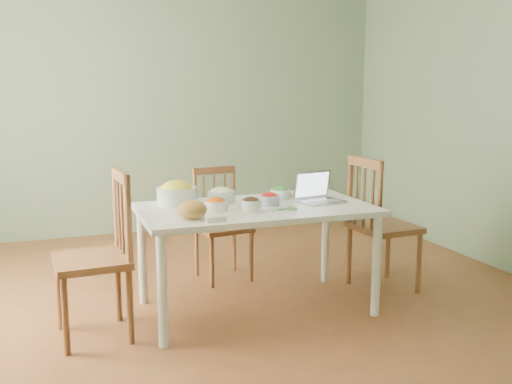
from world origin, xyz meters
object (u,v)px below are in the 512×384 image
object	(u,v)px
chair_right	(385,224)
laptop	(322,188)
dining_table	(256,258)
bowl_squash	(177,193)
chair_left	(91,256)
bread_boule	(192,210)
chair_far	(223,225)

from	to	relation	value
chair_right	laptop	distance (m)	0.68
chair_right	dining_table	bearing A→B (deg)	90.36
bowl_squash	laptop	bearing A→B (deg)	-16.50
bowl_squash	laptop	xyz separation A→B (m)	(0.98, -0.29, 0.02)
dining_table	laptop	world-z (taller)	laptop
chair_right	laptop	bearing A→B (deg)	96.61
chair_left	bread_boule	world-z (taller)	chair_left
chair_right	laptop	world-z (taller)	chair_right
dining_table	chair_left	xyz separation A→B (m)	(-1.11, -0.10, 0.15)
chair_far	chair_right	distance (m)	1.28
dining_table	chair_right	distance (m)	1.09
laptop	chair_far	bearing A→B (deg)	113.25
bread_boule	bowl_squash	distance (m)	0.50
chair_right	bowl_squash	distance (m)	1.61
chair_far	laptop	distance (m)	0.99
chair_left	laptop	xyz separation A→B (m)	(1.59, 0.06, 0.32)
chair_far	laptop	world-z (taller)	laptop
chair_far	chair_left	distance (m)	1.36
chair_left	chair_right	bearing A→B (deg)	90.69
bowl_squash	chair_left	bearing A→B (deg)	-149.95
chair_far	chair_left	bearing A→B (deg)	-150.36
dining_table	laptop	size ratio (longest dim) A/B	5.23
dining_table	bread_boule	size ratio (longest dim) A/B	8.68
chair_far	bread_boule	xyz separation A→B (m)	(-0.48, -0.96, 0.35)
bread_boule	laptop	world-z (taller)	laptop
dining_table	chair_far	distance (m)	0.73
dining_table	bread_boule	world-z (taller)	bread_boule
laptop	bowl_squash	bearing A→B (deg)	152.63
chair_far	bread_boule	size ratio (longest dim) A/B	4.97
chair_right	bowl_squash	bearing A→B (deg)	79.69
bowl_squash	chair_right	bearing A→B (deg)	-6.70
chair_left	chair_right	world-z (taller)	chair_left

